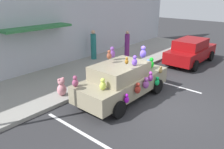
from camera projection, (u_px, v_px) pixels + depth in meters
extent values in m
plane|color=#2D2D30|center=(161.00, 106.00, 8.60)|extent=(60.00, 60.00, 0.00)
cube|color=gray|center=(77.00, 75.00, 11.64)|extent=(24.00, 4.00, 0.15)
cube|color=#B2B7C1|center=(48.00, 12.00, 11.86)|extent=(24.00, 0.30, 6.40)
cube|color=#2D723E|center=(37.00, 28.00, 10.98)|extent=(3.60, 1.10, 0.12)
cube|color=silver|center=(165.00, 83.00, 10.80)|extent=(0.12, 3.60, 0.01)
cube|color=silver|center=(82.00, 133.00, 6.94)|extent=(0.12, 3.60, 0.01)
cube|color=gray|center=(123.00, 84.00, 9.10)|extent=(4.35, 1.73, 0.68)
cube|color=gray|center=(120.00, 71.00, 8.72)|extent=(2.26, 1.52, 0.56)
cylinder|color=black|center=(126.00, 77.00, 10.69)|extent=(0.64, 0.22, 0.64)
cylinder|color=black|center=(157.00, 86.00, 9.64)|extent=(0.64, 0.22, 0.64)
cylinder|color=black|center=(85.00, 95.00, 8.78)|extent=(0.64, 0.22, 0.64)
cylinder|color=black|center=(118.00, 109.00, 7.72)|extent=(0.64, 0.22, 0.64)
ellipsoid|color=olive|center=(161.00, 71.00, 9.37)|extent=(0.19, 0.15, 0.22)
sphere|color=olive|center=(161.00, 67.00, 9.32)|extent=(0.12, 0.12, 0.12)
ellipsoid|color=#894091|center=(146.00, 85.00, 8.60)|extent=(0.28, 0.23, 0.33)
sphere|color=#894091|center=(146.00, 79.00, 8.52)|extent=(0.18, 0.18, 0.18)
ellipsoid|color=#15CF22|center=(151.00, 64.00, 9.87)|extent=(0.29, 0.23, 0.34)
sphere|color=#15CF22|center=(151.00, 59.00, 9.79)|extent=(0.18, 0.18, 0.18)
ellipsoid|color=#7156ED|center=(143.00, 54.00, 8.61)|extent=(0.28, 0.23, 0.33)
sphere|color=#7156ED|center=(143.00, 48.00, 8.53)|extent=(0.18, 0.18, 0.18)
ellipsoid|color=#5AE1E9|center=(138.00, 63.00, 10.29)|extent=(0.16, 0.13, 0.19)
sphere|color=#5AE1E9|center=(138.00, 60.00, 10.24)|extent=(0.10, 0.10, 0.10)
ellipsoid|color=#794198|center=(112.00, 54.00, 9.07)|extent=(0.27, 0.22, 0.32)
sphere|color=#794198|center=(112.00, 49.00, 8.99)|extent=(0.17, 0.17, 0.17)
ellipsoid|color=#6F46CC|center=(135.00, 62.00, 8.40)|extent=(0.24, 0.20, 0.28)
sphere|color=#6F46CC|center=(135.00, 57.00, 8.33)|extent=(0.15, 0.15, 0.15)
ellipsoid|color=brown|center=(109.00, 56.00, 8.66)|extent=(0.22, 0.18, 0.25)
sphere|color=brown|center=(109.00, 52.00, 8.60)|extent=(0.14, 0.14, 0.14)
ellipsoid|color=#A514C4|center=(127.00, 100.00, 7.82)|extent=(0.21, 0.17, 0.25)
sphere|color=#A514C4|center=(127.00, 96.00, 7.76)|extent=(0.13, 0.13, 0.13)
ellipsoid|color=#B03DA7|center=(131.00, 67.00, 9.73)|extent=(0.21, 0.17, 0.25)
sphere|color=#B03DA7|center=(132.00, 63.00, 9.67)|extent=(0.13, 0.13, 0.13)
ellipsoid|color=#7B11A0|center=(135.00, 65.00, 9.92)|extent=(0.20, 0.16, 0.24)
sphere|color=#7B11A0|center=(135.00, 62.00, 9.86)|extent=(0.13, 0.13, 0.13)
ellipsoid|color=#12A74F|center=(157.00, 82.00, 9.33)|extent=(0.23, 0.19, 0.28)
sphere|color=#12A74F|center=(157.00, 78.00, 9.26)|extent=(0.15, 0.15, 0.15)
ellipsoid|color=#4372C3|center=(148.00, 66.00, 9.62)|extent=(0.28, 0.23, 0.33)
sphere|color=#4372C3|center=(148.00, 61.00, 9.54)|extent=(0.18, 0.18, 0.18)
ellipsoid|color=#8A3090|center=(150.00, 78.00, 8.78)|extent=(0.24, 0.20, 0.29)
sphere|color=#8A3090|center=(151.00, 73.00, 8.71)|extent=(0.16, 0.16, 0.16)
ellipsoid|color=#A22E23|center=(138.00, 90.00, 8.22)|extent=(0.26, 0.21, 0.30)
sphere|color=#A22E23|center=(138.00, 85.00, 8.14)|extent=(0.16, 0.16, 0.16)
ellipsoid|color=#54EA38|center=(143.00, 70.00, 9.27)|extent=(0.20, 0.16, 0.24)
sphere|color=#54EA38|center=(143.00, 67.00, 9.21)|extent=(0.13, 0.13, 0.13)
ellipsoid|color=#A96B1D|center=(127.00, 62.00, 7.92)|extent=(0.15, 0.13, 0.18)
sphere|color=#A96B1D|center=(127.00, 58.00, 7.88)|extent=(0.10, 0.10, 0.10)
ellipsoid|color=#CBE352|center=(103.00, 86.00, 7.64)|extent=(0.25, 0.21, 0.30)
sphere|color=#CBE352|center=(103.00, 80.00, 7.57)|extent=(0.16, 0.16, 0.16)
ellipsoid|color=#A74971|center=(75.00, 83.00, 7.91)|extent=(0.24, 0.20, 0.29)
sphere|color=#A74971|center=(75.00, 78.00, 7.84)|extent=(0.16, 0.16, 0.16)
ellipsoid|color=#43B111|center=(148.00, 68.00, 9.54)|extent=(0.19, 0.16, 0.23)
sphere|color=#43B111|center=(149.00, 65.00, 9.48)|extent=(0.12, 0.12, 0.12)
cube|color=maroon|center=(191.00, 53.00, 13.71)|extent=(4.36, 1.65, 0.68)
cube|color=maroon|center=(191.00, 44.00, 13.33)|extent=(2.27, 1.45, 0.56)
cylinder|color=black|center=(187.00, 52.00, 15.28)|extent=(0.64, 0.22, 0.64)
cylinder|color=black|center=(211.00, 56.00, 14.27)|extent=(0.64, 0.22, 0.64)
cylinder|color=black|center=(168.00, 60.00, 13.37)|extent=(0.64, 0.22, 0.64)
cylinder|color=black|center=(195.00, 66.00, 12.36)|extent=(0.64, 0.22, 0.64)
ellipsoid|color=pink|center=(62.00, 90.00, 9.09)|extent=(0.41, 0.34, 0.51)
sphere|color=pink|center=(61.00, 82.00, 8.96)|extent=(0.29, 0.29, 0.29)
sphere|color=pink|center=(59.00, 80.00, 8.85)|extent=(0.12, 0.12, 0.12)
sphere|color=pink|center=(63.00, 79.00, 9.00)|extent=(0.12, 0.12, 0.12)
cylinder|color=#206D6B|center=(94.00, 47.00, 14.00)|extent=(0.35, 0.35, 1.61)
sphere|color=tan|center=(93.00, 32.00, 13.68)|extent=(0.25, 0.25, 0.25)
cylinder|color=#6A236F|center=(127.00, 46.00, 14.30)|extent=(0.32, 0.32, 1.56)
sphere|color=tan|center=(127.00, 32.00, 13.99)|extent=(0.20, 0.20, 0.20)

